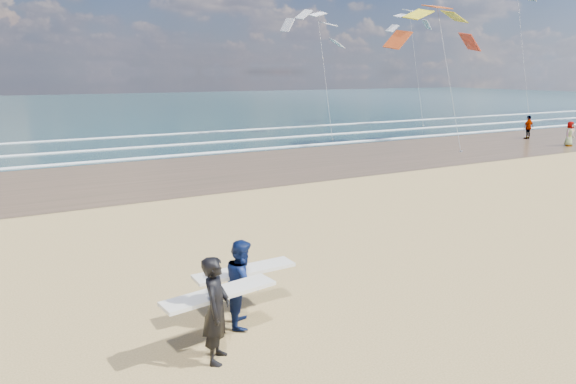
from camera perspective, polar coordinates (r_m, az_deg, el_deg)
wet_sand_strip at (r=35.56m, az=13.32°, el=4.62°), size 220.00×12.00×0.01m
ocean at (r=83.70m, az=-12.35°, el=9.41°), size 220.00×100.00×0.02m
foam_breakers at (r=43.53m, az=4.42°, el=6.51°), size 220.00×11.70×0.05m
surfer_near at (r=9.43m, az=-7.94°, el=-12.62°), size 2.25×1.20×1.98m
surfer_far at (r=10.67m, az=-5.04°, el=-9.89°), size 2.21×1.18×1.81m
beachgoer_0 at (r=41.12m, az=28.80°, el=5.68°), size 0.92×0.68×1.73m
beachgoer_1 at (r=44.17m, az=25.15°, el=6.53°), size 1.07×0.45×1.82m
kite_0 at (r=37.52m, az=16.89°, el=15.34°), size 7.97×4.98×10.97m
kite_1 at (r=41.80m, az=3.93°, el=14.32°), size 5.78×4.74×10.74m
kite_2 at (r=53.59m, az=24.50°, el=15.50°), size 5.92×4.75×15.16m
kite_5 at (r=53.42m, az=13.92°, el=14.31°), size 5.33×4.69×12.08m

